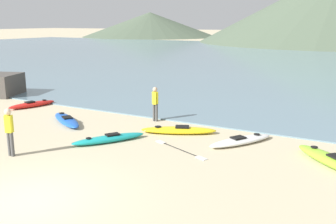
% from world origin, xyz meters
% --- Properties ---
extents(ground_plane, '(400.00, 400.00, 0.00)m').
position_xyz_m(ground_plane, '(0.00, 0.00, 0.00)').
color(ground_plane, '#C6B793').
extents(bay_water, '(160.00, 70.00, 0.06)m').
position_xyz_m(bay_water, '(0.00, 44.29, 0.03)').
color(bay_water, slate).
rests_on(bay_water, ground_plane).
extents(far_hill_left, '(40.66, 40.66, 7.27)m').
position_xyz_m(far_hill_left, '(-56.71, 97.08, 3.64)').
color(far_hill_left, '#4C5B47').
rests_on(far_hill_left, ground_plane).
extents(kayak_on_sand_0, '(2.06, 2.83, 0.31)m').
position_xyz_m(kayak_on_sand_0, '(-1.30, 5.24, 0.14)').
color(kayak_on_sand_0, teal).
rests_on(kayak_on_sand_0, ground_plane).
extents(kayak_on_sand_1, '(3.05, 2.27, 0.33)m').
position_xyz_m(kayak_on_sand_1, '(-4.85, 6.63, 0.14)').
color(kayak_on_sand_1, blue).
rests_on(kayak_on_sand_1, ground_plane).
extents(kayak_on_sand_2, '(1.30, 2.74, 0.33)m').
position_xyz_m(kayak_on_sand_2, '(-8.97, 8.31, 0.14)').
color(kayak_on_sand_2, red).
rests_on(kayak_on_sand_2, ground_plane).
extents(kayak_on_sand_3, '(3.18, 2.07, 0.32)m').
position_xyz_m(kayak_on_sand_3, '(0.50, 7.64, 0.14)').
color(kayak_on_sand_3, yellow).
rests_on(kayak_on_sand_3, ground_plane).
extents(kayak_on_sand_4, '(2.99, 2.81, 0.40)m').
position_xyz_m(kayak_on_sand_4, '(6.66, 6.69, 0.18)').
color(kayak_on_sand_4, '#8CCC2D').
rests_on(kayak_on_sand_4, ground_plane).
extents(kayak_on_sand_5, '(2.06, 2.92, 0.29)m').
position_xyz_m(kayak_on_sand_5, '(3.26, 7.56, 0.13)').
color(kayak_on_sand_5, white).
rests_on(kayak_on_sand_5, ground_plane).
extents(person_near_foreground, '(0.34, 0.26, 1.70)m').
position_xyz_m(person_near_foreground, '(-3.27, 2.26, 0.97)').
color(person_near_foreground, '#4C4C4C').
rests_on(person_near_foreground, ground_plane).
extents(person_near_waterline, '(0.33, 0.24, 1.63)m').
position_xyz_m(person_near_waterline, '(-1.43, 8.93, 0.93)').
color(person_near_waterline, '#4C4C4C').
rests_on(person_near_waterline, ground_plane).
extents(loose_paddle, '(2.63, 1.26, 0.03)m').
position_xyz_m(loose_paddle, '(1.56, 5.74, 0.01)').
color(loose_paddle, black).
rests_on(loose_paddle, ground_plane).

